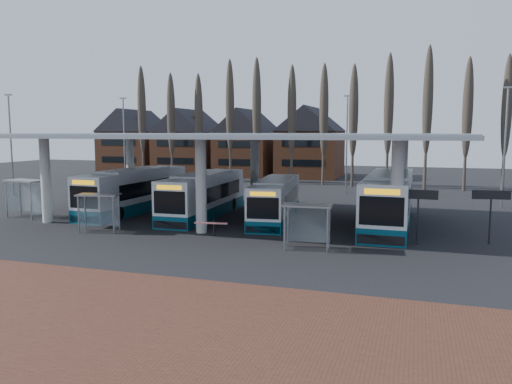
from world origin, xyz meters
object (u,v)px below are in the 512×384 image
(bus_2, at_px, (276,200))
(bus_3, at_px, (389,201))
(shelter_1, at_px, (99,204))
(shelter_2, at_px, (308,216))
(bus_0, at_px, (135,191))
(bus_1, at_px, (204,195))
(shelter_0, at_px, (27,190))

(bus_2, xyz_separation_m, bus_3, (8.04, 0.06, 0.29))
(shelter_1, relative_size, shelter_2, 1.04)
(bus_0, xyz_separation_m, shelter_2, (16.12, -8.67, 0.19))
(bus_1, bearing_deg, shelter_1, -119.17)
(bus_2, bearing_deg, shelter_2, -70.75)
(bus_2, bearing_deg, bus_0, 171.30)
(bus_0, xyz_separation_m, bus_3, (19.99, -0.25, 0.09))
(bus_1, relative_size, shelter_0, 3.71)
(bus_1, distance_m, bus_2, 5.72)
(shelter_2, bearing_deg, bus_1, 135.48)
(shelter_0, bearing_deg, bus_1, 28.65)
(bus_3, distance_m, shelter_2, 9.27)
(bus_1, bearing_deg, bus_0, 175.58)
(bus_3, bearing_deg, shelter_2, -114.22)
(bus_3, distance_m, shelter_1, 19.34)
(bus_3, bearing_deg, shelter_1, -155.99)
(bus_0, height_order, bus_2, bus_0)
(bus_1, height_order, bus_2, bus_1)
(bus_1, height_order, shelter_0, bus_1)
(shelter_1, xyz_separation_m, shelter_2, (13.86, -0.69, 0.03))
(bus_3, relative_size, shelter_1, 4.56)
(shelter_1, bearing_deg, shelter_0, 147.14)
(bus_2, distance_m, shelter_1, 12.37)
(bus_3, relative_size, shelter_0, 4.06)
(bus_0, xyz_separation_m, bus_2, (11.96, -0.31, -0.20))
(bus_3, xyz_separation_m, shelter_1, (-17.73, -7.74, 0.07))
(bus_2, distance_m, bus_3, 8.04)
(bus_0, relative_size, bus_1, 1.04)
(shelter_0, distance_m, shelter_2, 22.69)
(shelter_1, bearing_deg, bus_0, 92.25)
(shelter_1, bearing_deg, shelter_2, -16.46)
(bus_1, bearing_deg, bus_2, -2.20)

